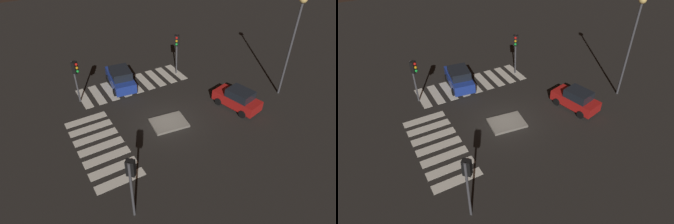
% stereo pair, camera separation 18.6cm
% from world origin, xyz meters
% --- Properties ---
extents(ground_plane, '(80.00, 80.00, 0.00)m').
position_xyz_m(ground_plane, '(0.00, 0.00, 0.00)').
color(ground_plane, black).
extents(traffic_island, '(2.87, 2.29, 0.18)m').
position_xyz_m(traffic_island, '(0.02, 0.17, 0.09)').
color(traffic_island, gray).
rests_on(traffic_island, ground).
extents(car_red, '(2.47, 4.10, 1.69)m').
position_xyz_m(car_red, '(-5.87, 1.07, 0.83)').
color(car_red, red).
rests_on(car_red, ground).
extents(car_blue, '(2.41, 4.39, 1.84)m').
position_xyz_m(car_blue, '(1.09, -6.62, 0.90)').
color(car_blue, '#1E389E').
rests_on(car_blue, ground).
extents(traffic_light_south, '(0.54, 0.53, 3.97)m').
position_xyz_m(traffic_light_south, '(-4.44, -6.10, 3.01)').
color(traffic_light_south, '#47474C').
rests_on(traffic_light_south, ground).
extents(traffic_light_east, '(0.54, 0.53, 3.73)m').
position_xyz_m(traffic_light_east, '(4.92, -6.06, 2.83)').
color(traffic_light_east, '#47474C').
rests_on(traffic_light_east, ground).
extents(traffic_light_north, '(0.54, 0.53, 4.04)m').
position_xyz_m(traffic_light_north, '(5.49, 5.91, 3.06)').
color(traffic_light_north, '#47474C').
rests_on(traffic_light_north, ground).
extents(street_lamp, '(0.56, 0.56, 8.28)m').
position_xyz_m(street_lamp, '(-10.50, 1.28, 5.58)').
color(street_lamp, '#47474C').
rests_on(street_lamp, ground).
extents(crosswalk_near, '(9.90, 3.20, 0.02)m').
position_xyz_m(crosswalk_near, '(0.00, -6.39, 0.01)').
color(crosswalk_near, silver).
rests_on(crosswalk_near, ground).
extents(crosswalk_side, '(3.20, 7.60, 0.02)m').
position_xyz_m(crosswalk_side, '(5.37, 0.00, 0.01)').
color(crosswalk_side, silver).
rests_on(crosswalk_side, ground).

